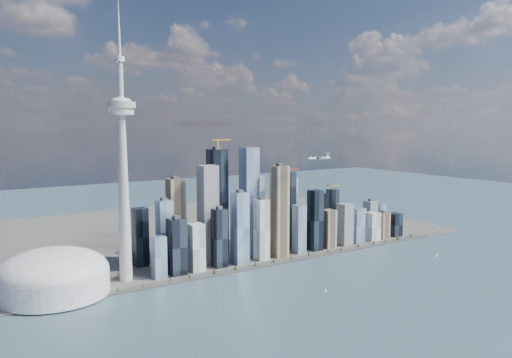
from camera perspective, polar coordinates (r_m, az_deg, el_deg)
ground at (r=954.14m, az=9.72°, el=-13.28°), size 4000.00×4000.00×0.00m
seawall at (r=1140.41m, az=1.06°, el=-9.79°), size 1100.00×22.00×4.00m
land at (r=1523.30m, az=-8.50°, el=-5.75°), size 1400.00×900.00×3.00m
shoreline_trees at (r=1138.55m, az=1.06°, el=-9.46°), size 960.53×7.20×8.80m
skyscraper_cluster at (r=1222.85m, az=1.11°, el=-4.55°), size 736.00×142.00×281.11m
needle_tower at (r=1020.63m, az=-14.97°, el=1.46°), size 56.00×56.00×550.50m
dome_stadium at (r=1012.71m, az=-22.14°, el=-10.15°), size 200.00×200.00×86.00m
airplane at (r=1109.34m, az=7.20°, el=2.41°), size 59.64×52.99×14.58m
sailboat_west at (r=980.46m, az=7.97°, el=-12.51°), size 6.85×3.41×9.53m
sailboat_east at (r=1290.71m, az=19.95°, el=-8.20°), size 7.38×4.04×10.36m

